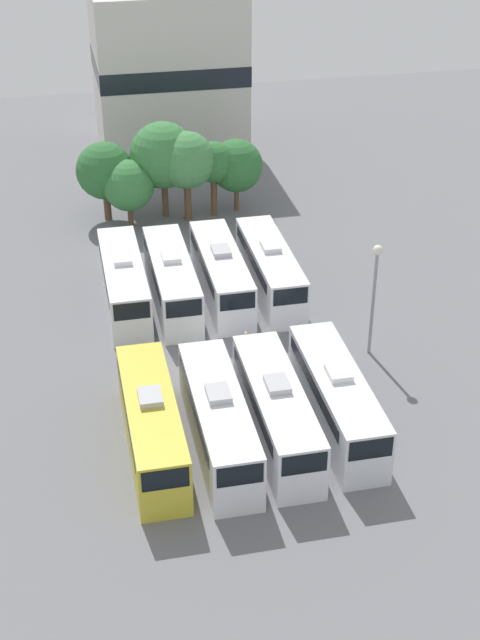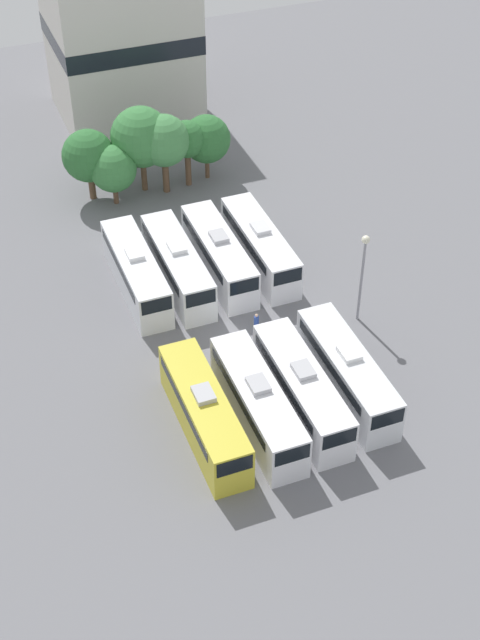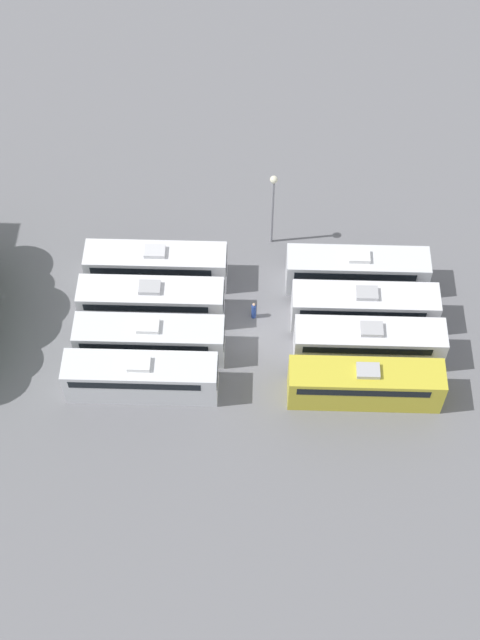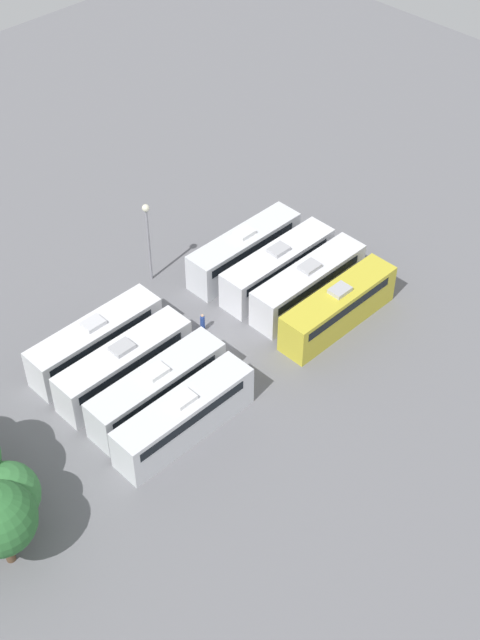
# 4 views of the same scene
# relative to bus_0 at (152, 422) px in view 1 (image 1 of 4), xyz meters

# --- Properties ---
(ground_plane) EXTENTS (115.69, 115.69, 0.00)m
(ground_plane) POSITION_rel_bus_0_xyz_m (5.08, 7.74, -1.82)
(ground_plane) COLOR slate
(bus_0) EXTENTS (2.61, 10.88, 3.67)m
(bus_0) POSITION_rel_bus_0_xyz_m (0.00, 0.00, 0.00)
(bus_0) COLOR gold
(bus_0) RESTS_ON ground_plane
(bus_1) EXTENTS (2.61, 10.88, 3.67)m
(bus_1) POSITION_rel_bus_0_xyz_m (3.48, -0.45, 0.00)
(bus_1) COLOR silver
(bus_1) RESTS_ON ground_plane
(bus_2) EXTENTS (2.61, 10.88, 3.67)m
(bus_2) POSITION_rel_bus_0_xyz_m (6.67, -0.28, 0.00)
(bus_2) COLOR white
(bus_2) RESTS_ON ground_plane
(bus_3) EXTENTS (2.61, 10.88, 3.67)m
(bus_3) POSITION_rel_bus_0_xyz_m (10.14, 0.11, 0.00)
(bus_3) COLOR silver
(bus_3) RESTS_ON ground_plane
(bus_4) EXTENTS (2.61, 10.88, 3.67)m
(bus_4) POSITION_rel_bus_0_xyz_m (0.10, 15.85, 0.00)
(bus_4) COLOR silver
(bus_4) RESTS_ON ground_plane
(bus_5) EXTENTS (2.61, 10.88, 3.67)m
(bus_5) POSITION_rel_bus_0_xyz_m (3.30, 15.50, 0.00)
(bus_5) COLOR silver
(bus_5) RESTS_ON ground_plane
(bus_6) EXTENTS (2.61, 10.88, 3.67)m
(bus_6) POSITION_rel_bus_0_xyz_m (6.75, 15.67, 0.00)
(bus_6) COLOR white
(bus_6) RESTS_ON ground_plane
(bus_7) EXTENTS (2.61, 10.88, 3.67)m
(bus_7) POSITION_rel_bus_0_xyz_m (10.17, 15.59, 0.00)
(bus_7) COLOR white
(bus_7) RESTS_ON ground_plane
(worker_person) EXTENTS (0.36, 0.36, 1.70)m
(worker_person) POSITION_rel_bus_0_xyz_m (6.80, 7.95, -1.03)
(worker_person) COLOR navy
(worker_person) RESTS_ON ground_plane
(light_pole) EXTENTS (0.60, 0.60, 7.43)m
(light_pole) POSITION_rel_bus_0_xyz_m (14.39, 6.67, 3.25)
(light_pole) COLOR gray
(light_pole) RESTS_ON ground_plane
(tree_0) EXTENTS (4.56, 4.56, 6.49)m
(tree_0) POSITION_rel_bus_0_xyz_m (0.13, 30.06, 2.36)
(tree_0) COLOR brown
(tree_0) RESTS_ON ground_plane
(tree_1) EXTENTS (4.07, 4.07, 5.46)m
(tree_1) POSITION_rel_bus_0_xyz_m (1.82, 28.51, 1.59)
(tree_1) COLOR brown
(tree_1) RESTS_ON ground_plane
(tree_2) EXTENTS (5.30, 5.30, 7.89)m
(tree_2) POSITION_rel_bus_0_xyz_m (4.81, 29.76, 3.40)
(tree_2) COLOR brown
(tree_2) RESTS_ON ground_plane
(tree_3) EXTENTS (4.54, 4.54, 7.34)m
(tree_3) POSITION_rel_bus_0_xyz_m (6.53, 28.75, 3.21)
(tree_3) COLOR brown
(tree_3) RESTS_ON ground_plane
(tree_4) EXTENTS (3.30, 3.30, 6.24)m
(tree_4) POSITION_rel_bus_0_xyz_m (8.75, 29.13, 2.69)
(tree_4) COLOR brown
(tree_4) RESTS_ON ground_plane
(tree_5) EXTENTS (4.32, 4.32, 6.08)m
(tree_5) POSITION_rel_bus_0_xyz_m (10.74, 29.67, 2.08)
(tree_5) COLOR brown
(tree_5) RESTS_ON ground_plane
(depot_building) EXTENTS (13.31, 11.72, 15.26)m
(depot_building) POSITION_rel_bus_0_xyz_m (7.40, 44.75, 5.89)
(depot_building) COLOR beige
(depot_building) RESTS_ON ground_plane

